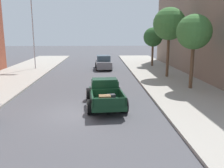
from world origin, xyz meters
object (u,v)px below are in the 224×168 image
object	(u,v)px
car_background_grey	(103,63)
street_tree_nearest	(194,32)
street_tree_third	(153,37)
street_tree_second	(169,24)
hotrod_truck_dark_green	(105,92)
flagpole	(34,19)

from	to	relation	value
car_background_grey	street_tree_nearest	xyz separation A→B (m)	(6.42, -11.13, 3.49)
car_background_grey	street_tree_third	size ratio (longest dim) A/B	0.92
street_tree_second	street_tree_third	distance (m)	7.92
car_background_grey	street_tree_second	size ratio (longest dim) A/B	0.69
car_background_grey	street_tree_nearest	bearing A→B (deg)	-60.04
car_background_grey	street_tree_second	world-z (taller)	street_tree_second
street_tree_nearest	street_tree_third	distance (m)	12.86
hotrod_truck_dark_green	car_background_grey	world-z (taller)	car_background_grey
street_tree_second	flagpole	bearing A→B (deg)	156.36
street_tree_nearest	street_tree_third	xyz separation A→B (m)	(-0.20, 12.84, -0.56)
hotrod_truck_dark_green	street_tree_nearest	distance (m)	8.17
flagpole	street_tree_second	xyz separation A→B (m)	(13.74, -6.01, -0.76)
flagpole	street_tree_second	world-z (taller)	flagpole
car_background_grey	flagpole	xyz separation A→B (m)	(-7.74, -0.09, 5.00)
hotrod_truck_dark_green	street_tree_third	bearing A→B (deg)	68.97
car_background_grey	flagpole	bearing A→B (deg)	-179.35
flagpole	street_tree_second	distance (m)	15.02
street_tree_second	street_tree_third	size ratio (longest dim) A/B	1.34
car_background_grey	street_tree_third	distance (m)	7.08
car_background_grey	flagpole	world-z (taller)	flagpole
street_tree_third	street_tree_nearest	bearing A→B (deg)	-89.09
car_background_grey	street_tree_third	world-z (taller)	street_tree_third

